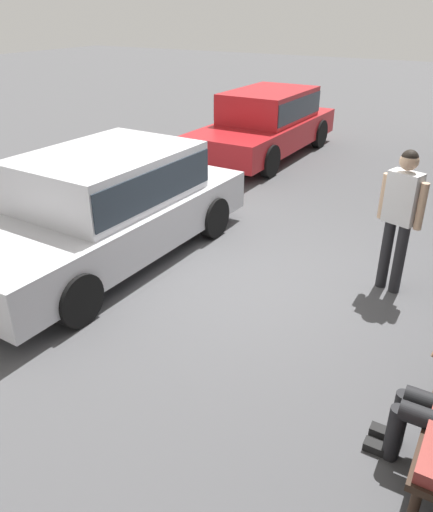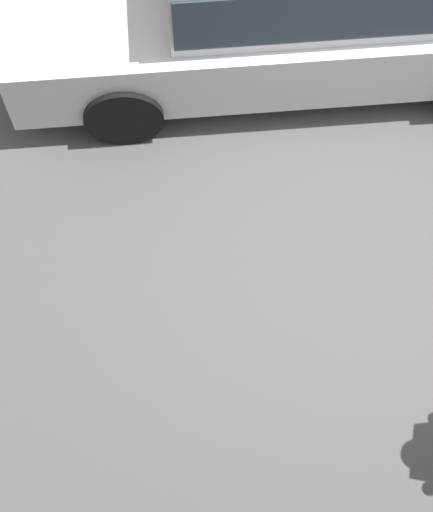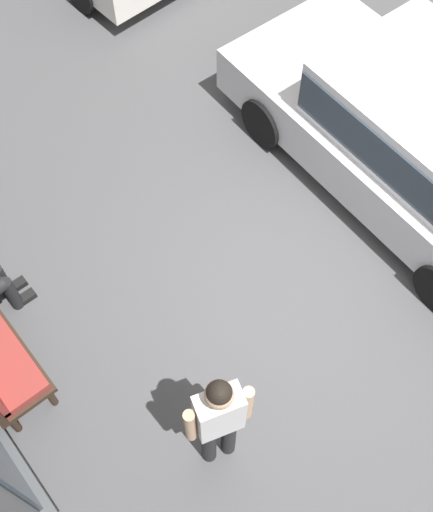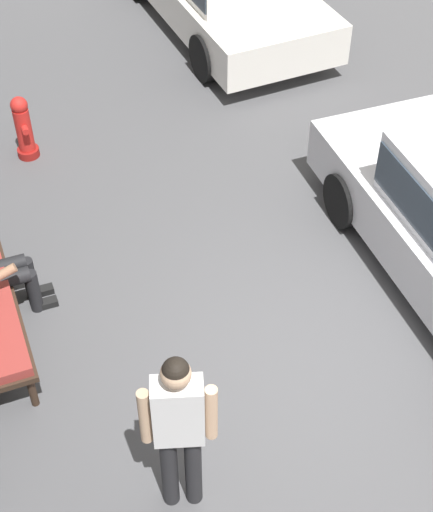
{
  "view_description": "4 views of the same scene",
  "coord_description": "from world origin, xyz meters",
  "views": [
    {
      "loc": [
        4.87,
        2.6,
        3.13
      ],
      "look_at": [
        0.96,
        0.3,
        0.84
      ],
      "focal_mm": 35.0,
      "sensor_mm": 36.0,
      "label": 1
    },
    {
      "loc": [
        1.39,
        2.6,
        5.18
      ],
      "look_at": [
        1.17,
        0.66,
        1.1
      ],
      "focal_mm": 55.0,
      "sensor_mm": 36.0,
      "label": 2
    },
    {
      "loc": [
        -1.84,
        2.6,
        5.87
      ],
      "look_at": [
        0.34,
        0.82,
        1.03
      ],
      "focal_mm": 45.0,
      "sensor_mm": 36.0,
      "label": 3
    },
    {
      "loc": [
        -3.78,
        2.6,
        5.71
      ],
      "look_at": [
        0.88,
        0.78,
        0.84
      ],
      "focal_mm": 55.0,
      "sensor_mm": 36.0,
      "label": 4
    }
  ],
  "objects": [
    {
      "name": "ground_plane",
      "position": [
        0.0,
        0.0,
        0.0
      ],
      "size": [
        60.0,
        60.0,
        0.0
      ],
      "primitive_type": "plane",
      "color": "#4C4C4F"
    },
    {
      "name": "pedestrian_standing",
      "position": [
        -0.78,
        1.71,
        1.02
      ],
      "size": [
        0.3,
        0.53,
        1.73
      ],
      "color": "#232326",
      "rests_on": "ground_plane"
    },
    {
      "name": "parked_car_mid",
      "position": [
        0.23,
        -1.85,
        0.78
      ],
      "size": [
        4.44,
        2.05,
        1.44
      ],
      "color": "silver",
      "rests_on": "ground_plane"
    }
  ]
}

